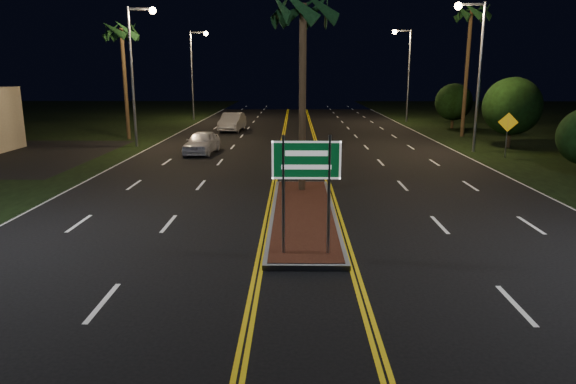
{
  "coord_description": "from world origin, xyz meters",
  "views": [
    {
      "loc": [
        -0.3,
        -10.33,
        4.92
      ],
      "look_at": [
        -0.47,
        2.58,
        1.9
      ],
      "focal_mm": 32.0,
      "sensor_mm": 36.0,
      "label": 1
    }
  ],
  "objects_px": {
    "streetlight_left_mid": "(137,61)",
    "palm_right_far": "(471,14)",
    "highway_sign": "(306,171)",
    "palm_median": "(303,9)",
    "shrub_far": "(454,102)",
    "palm_left_far": "(121,32)",
    "streetlight_right_far": "(405,64)",
    "shrub_mid": "(512,106)",
    "streetlight_right_mid": "(474,60)",
    "car_far": "(232,120)",
    "median_island": "(303,214)",
    "streetlight_left_far": "(195,65)",
    "car_near": "(202,140)",
    "warning_sign": "(508,128)"
  },
  "relations": [
    {
      "from": "streetlight_left_mid",
      "to": "palm_right_far",
      "type": "relative_size",
      "value": 0.87
    },
    {
      "from": "highway_sign",
      "to": "palm_right_far",
      "type": "relative_size",
      "value": 0.31
    },
    {
      "from": "palm_median",
      "to": "shrub_far",
      "type": "relative_size",
      "value": 2.1
    },
    {
      "from": "palm_median",
      "to": "palm_right_far",
      "type": "distance_m",
      "value": 23.4
    },
    {
      "from": "shrub_far",
      "to": "palm_left_far",
      "type": "bearing_deg",
      "value": -163.26
    },
    {
      "from": "streetlight_right_far",
      "to": "shrub_mid",
      "type": "distance_m",
      "value": 18.55
    },
    {
      "from": "highway_sign",
      "to": "shrub_mid",
      "type": "height_order",
      "value": "shrub_mid"
    },
    {
      "from": "streetlight_right_mid",
      "to": "shrub_mid",
      "type": "height_order",
      "value": "streetlight_right_mid"
    },
    {
      "from": "streetlight_right_far",
      "to": "car_far",
      "type": "distance_m",
      "value": 18.88
    },
    {
      "from": "median_island",
      "to": "streetlight_left_far",
      "type": "relative_size",
      "value": 1.14
    },
    {
      "from": "highway_sign",
      "to": "streetlight_right_far",
      "type": "xyz_separation_m",
      "value": [
        10.61,
        39.2,
        3.25
      ]
    },
    {
      "from": "highway_sign",
      "to": "palm_left_far",
      "type": "height_order",
      "value": "palm_left_far"
    },
    {
      "from": "shrub_far",
      "to": "car_near",
      "type": "bearing_deg",
      "value": -143.27
    },
    {
      "from": "palm_right_far",
      "to": "shrub_far",
      "type": "xyz_separation_m",
      "value": [
        1.0,
        6.0,
        -6.81
      ]
    },
    {
      "from": "car_far",
      "to": "palm_right_far",
      "type": "bearing_deg",
      "value": -6.76
    },
    {
      "from": "palm_left_far",
      "to": "highway_sign",
      "type": "bearing_deg",
      "value": -63.08
    },
    {
      "from": "streetlight_left_far",
      "to": "streetlight_right_far",
      "type": "bearing_deg",
      "value": -5.38
    },
    {
      "from": "median_island",
      "to": "shrub_mid",
      "type": "bearing_deg",
      "value": 50.53
    },
    {
      "from": "median_island",
      "to": "warning_sign",
      "type": "height_order",
      "value": "warning_sign"
    },
    {
      "from": "streetlight_left_mid",
      "to": "shrub_far",
      "type": "distance_m",
      "value": 27.4
    },
    {
      "from": "streetlight_right_mid",
      "to": "car_near",
      "type": "distance_m",
      "value": 17.39
    },
    {
      "from": "car_near",
      "to": "warning_sign",
      "type": "bearing_deg",
      "value": 0.44
    },
    {
      "from": "median_island",
      "to": "streetlight_right_mid",
      "type": "height_order",
      "value": "streetlight_right_mid"
    },
    {
      "from": "shrub_mid",
      "to": "streetlight_right_mid",
      "type": "bearing_deg",
      "value": -149.44
    },
    {
      "from": "streetlight_right_mid",
      "to": "palm_left_far",
      "type": "relative_size",
      "value": 1.02
    },
    {
      "from": "streetlight_right_mid",
      "to": "palm_left_far",
      "type": "distance_m",
      "value": 24.26
    },
    {
      "from": "median_island",
      "to": "streetlight_right_far",
      "type": "relative_size",
      "value": 1.14
    },
    {
      "from": "streetlight_right_far",
      "to": "palm_left_far",
      "type": "relative_size",
      "value": 1.02
    },
    {
      "from": "palm_left_far",
      "to": "streetlight_left_mid",
      "type": "bearing_deg",
      "value": -61.33
    },
    {
      "from": "warning_sign",
      "to": "palm_median",
      "type": "bearing_deg",
      "value": -127.61
    },
    {
      "from": "streetlight_left_mid",
      "to": "palm_left_far",
      "type": "xyz_separation_m",
      "value": [
        -2.19,
        4.0,
        2.09
      ]
    },
    {
      "from": "median_island",
      "to": "palm_left_far",
      "type": "height_order",
      "value": "palm_left_far"
    },
    {
      "from": "streetlight_right_mid",
      "to": "car_far",
      "type": "height_order",
      "value": "streetlight_right_mid"
    },
    {
      "from": "palm_median",
      "to": "streetlight_right_far",
      "type": "bearing_deg",
      "value": 71.38
    },
    {
      "from": "shrub_mid",
      "to": "car_near",
      "type": "bearing_deg",
      "value": -171.99
    },
    {
      "from": "palm_left_far",
      "to": "shrub_mid",
      "type": "height_order",
      "value": "palm_left_far"
    },
    {
      "from": "highway_sign",
      "to": "palm_left_far",
      "type": "xyz_separation_m",
      "value": [
        -12.8,
        25.2,
        5.34
      ]
    },
    {
      "from": "palm_right_far",
      "to": "car_far",
      "type": "distance_m",
      "value": 20.57
    },
    {
      "from": "median_island",
      "to": "streetlight_left_mid",
      "type": "distance_m",
      "value": 20.8
    },
    {
      "from": "highway_sign",
      "to": "warning_sign",
      "type": "bearing_deg",
      "value": 54.48
    },
    {
      "from": "streetlight_right_far",
      "to": "warning_sign",
      "type": "bearing_deg",
      "value": -86.22
    },
    {
      "from": "streetlight_right_far",
      "to": "palm_left_far",
      "type": "height_order",
      "value": "streetlight_right_far"
    },
    {
      "from": "shrub_far",
      "to": "streetlight_left_far",
      "type": "bearing_deg",
      "value": 161.86
    },
    {
      "from": "palm_left_far",
      "to": "median_island",
      "type": "bearing_deg",
      "value": -58.64
    },
    {
      "from": "shrub_mid",
      "to": "streetlight_left_mid",
      "type": "bearing_deg",
      "value": 180.0
    },
    {
      "from": "palm_median",
      "to": "car_near",
      "type": "height_order",
      "value": "palm_median"
    },
    {
      "from": "streetlight_left_mid",
      "to": "car_near",
      "type": "xyz_separation_m",
      "value": [
        4.55,
        -2.82,
        -4.85
      ]
    },
    {
      "from": "highway_sign",
      "to": "streetlight_left_far",
      "type": "height_order",
      "value": "streetlight_left_far"
    },
    {
      "from": "car_near",
      "to": "highway_sign",
      "type": "bearing_deg",
      "value": -66.73
    },
    {
      "from": "streetlight_left_far",
      "to": "shrub_far",
      "type": "xyz_separation_m",
      "value": [
        24.41,
        -8.0,
        -3.32
      ]
    }
  ]
}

